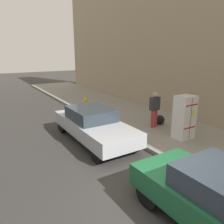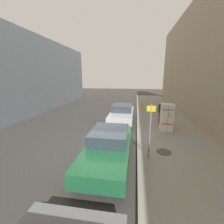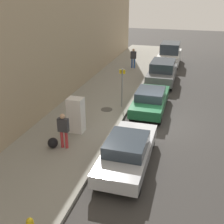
{
  "view_description": "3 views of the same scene",
  "coord_description": "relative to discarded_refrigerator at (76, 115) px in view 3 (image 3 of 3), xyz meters",
  "views": [
    {
      "loc": [
        3.4,
        3.18,
        3.65
      ],
      "look_at": [
        -0.97,
        -3.81,
        1.38
      ],
      "focal_mm": 35.0,
      "sensor_mm": 36.0,
      "label": 1
    },
    {
      "loc": [
        -1.61,
        7.42,
        3.67
      ],
      "look_at": [
        -0.09,
        -2.15,
        1.38
      ],
      "focal_mm": 24.0,
      "sensor_mm": 36.0,
      "label": 2
    },
    {
      "loc": [
        1.62,
        -14.37,
        6.89
      ],
      "look_at": [
        -2.0,
        -1.85,
        1.14
      ],
      "focal_mm": 45.0,
      "sensor_mm": 36.0,
      "label": 3
    }
  ],
  "objects": [
    {
      "name": "parked_van_white",
      "position": [
        3.16,
        15.9,
        -0.0
      ],
      "size": [
        1.97,
        4.73,
        2.14
      ],
      "color": "silver",
      "rests_on": "ground"
    },
    {
      "name": "building_facade_near",
      "position": [
        -3.52,
        2.53,
        3.97
      ],
      "size": [
        2.09,
        39.6,
        10.06
      ],
      "primitive_type": "cube",
      "color": "tan",
      "rests_on": "ground"
    },
    {
      "name": "discarded_refrigerator",
      "position": [
        0.0,
        0.0,
        0.0
      ],
      "size": [
        0.78,
        0.63,
        1.81
      ],
      "color": "white",
      "rests_on": "sidewalk_slab"
    },
    {
      "name": "ground_plane",
      "position": [
        3.69,
        2.53,
        -1.06
      ],
      "size": [
        80.0,
        80.0,
        0.0
      ],
      "primitive_type": "plane",
      "color": "#383533"
    },
    {
      "name": "pedestrian_standing_near",
      "position": [
        0.13,
        13.11,
        0.13
      ],
      "size": [
        0.51,
        0.24,
        1.77
      ],
      "rotation": [
        0.0,
        0.0,
        3.89
      ],
      "color": "#2D5193",
      "rests_on": "sidewalk_slab"
    },
    {
      "name": "pedestrian_walking_far",
      "position": [
        0.1,
        -1.67,
        0.08
      ],
      "size": [
        0.49,
        0.23,
        1.7
      ],
      "rotation": [
        0.0,
        0.0,
        4.67
      ],
      "color": "#B73338",
      "rests_on": "sidewalk_slab"
    },
    {
      "name": "sidewalk_slab",
      "position": [
        -0.29,
        2.53,
        -0.98
      ],
      "size": [
        4.39,
        44.0,
        0.15
      ],
      "primitive_type": "cube",
      "color": "gray",
      "rests_on": "ground"
    },
    {
      "name": "parked_sedan_green",
      "position": [
        3.16,
        4.02,
        -0.32
      ],
      "size": [
        1.8,
        4.73,
        1.41
      ],
      "color": "#1E6038",
      "rests_on": "ground"
    },
    {
      "name": "parked_sedan_silver",
      "position": [
        3.16,
        -2.08,
        -0.33
      ],
      "size": [
        1.8,
        4.67,
        1.4
      ],
      "color": "silver",
      "rests_on": "ground"
    },
    {
      "name": "parked_suv_gray",
      "position": [
        3.16,
        9.96,
        -0.17
      ],
      "size": [
        2.0,
        4.84,
        1.74
      ],
      "color": "slate",
      "rests_on": "ground"
    },
    {
      "name": "street_sign_post",
      "position": [
        1.43,
        3.76,
        0.47
      ],
      "size": [
        0.36,
        0.07,
        2.44
      ],
      "color": "slate",
      "rests_on": "sidewalk_slab"
    },
    {
      "name": "manhole_cover",
      "position": [
        0.65,
        3.1,
        -0.9
      ],
      "size": [
        0.7,
        0.7,
        0.02
      ],
      "primitive_type": "cylinder",
      "color": "#47443F",
      "rests_on": "sidewalk_slab"
    },
    {
      "name": "trash_bag",
      "position": [
        -0.43,
        -1.81,
        -0.67
      ],
      "size": [
        0.48,
        0.48,
        0.48
      ],
      "primitive_type": "sphere",
      "color": "black",
      "rests_on": "sidewalk_slab"
    }
  ]
}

